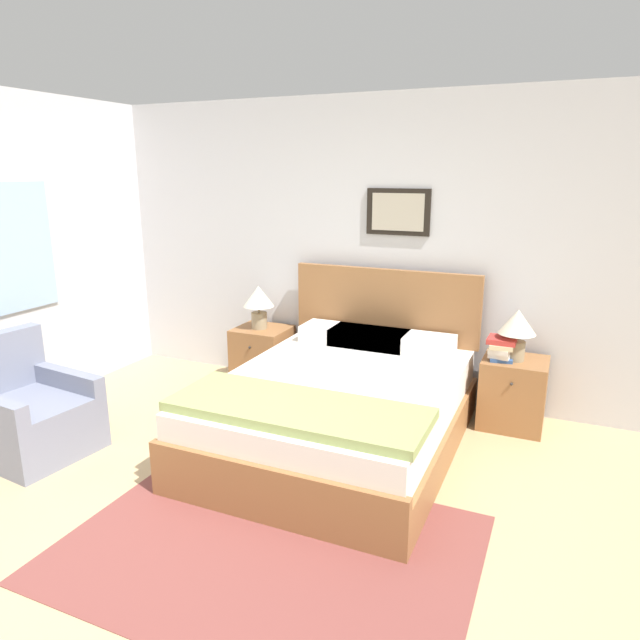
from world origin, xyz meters
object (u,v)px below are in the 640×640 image
nightstand_near_window (263,356)px  table_lamp_by_door (517,327)px  bed (341,405)px  table_lamp_near_window (259,300)px  armchair (27,415)px  nightstand_by_door (513,393)px

nightstand_near_window → table_lamp_by_door: (2.24, -0.02, 0.54)m
bed → table_lamp_by_door: 1.48m
bed → table_lamp_near_window: 1.50m
armchair → table_lamp_near_window: table_lamp_near_window is taller
bed → nightstand_by_door: 1.40m
nightstand_near_window → table_lamp_near_window: (-0.02, -0.02, 0.54)m
table_lamp_near_window → nightstand_by_door: bearing=0.4°
nightstand_near_window → table_lamp_near_window: size_ratio=1.38×
armchair → nightstand_near_window: (0.90, 1.84, 0.00)m
nightstand_by_door → table_lamp_by_door: size_ratio=1.38×
armchair → nightstand_by_door: 3.65m
nightstand_near_window → bed: bearing=-36.4°
bed → armchair: size_ratio=2.52×
nightstand_by_door → armchair: bearing=-149.7°
armchair → table_lamp_by_door: size_ratio=2.15×
bed → table_lamp_by_door: (1.12, 0.81, 0.52)m
nightstand_near_window → nightstand_by_door: same height
table_lamp_near_window → table_lamp_by_door: (2.26, 0.00, 0.00)m
armchair → table_lamp_by_door: bearing=126.3°
bed → nightstand_by_door: bed is taller
bed → table_lamp_near_window: bearing=144.5°
table_lamp_by_door → nightstand_near_window: bearing=179.6°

